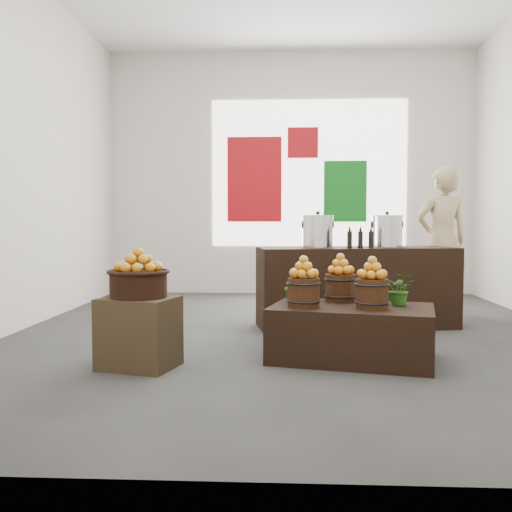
{
  "coord_description": "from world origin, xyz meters",
  "views": [
    {
      "loc": [
        -0.1,
        -6.03,
        1.18
      ],
      "look_at": [
        -0.38,
        -0.4,
        0.85
      ],
      "focal_mm": 40.0,
      "sensor_mm": 36.0,
      "label": 1
    }
  ],
  "objects_px": {
    "shopper": "(442,240)",
    "wicker_basket": "(138,285)",
    "display_table": "(352,333)",
    "stock_pot_left": "(318,232)",
    "stock_pot_center": "(387,232)",
    "counter": "(356,287)",
    "crate": "(139,333)"
  },
  "relations": [
    {
      "from": "crate",
      "to": "wicker_basket",
      "type": "distance_m",
      "value": 0.39
    },
    {
      "from": "display_table",
      "to": "counter",
      "type": "height_order",
      "value": "counter"
    },
    {
      "from": "crate",
      "to": "wicker_basket",
      "type": "bearing_deg",
      "value": 0.0
    },
    {
      "from": "shopper",
      "to": "wicker_basket",
      "type": "bearing_deg",
      "value": 31.55
    },
    {
      "from": "display_table",
      "to": "stock_pot_center",
      "type": "relative_size",
      "value": 3.96
    },
    {
      "from": "counter",
      "to": "stock_pot_left",
      "type": "relative_size",
      "value": 6.47
    },
    {
      "from": "wicker_basket",
      "to": "display_table",
      "type": "xyz_separation_m",
      "value": [
        1.76,
        0.34,
        -0.45
      ]
    },
    {
      "from": "display_table",
      "to": "stock_pot_left",
      "type": "height_order",
      "value": "stock_pot_left"
    },
    {
      "from": "crate",
      "to": "shopper",
      "type": "height_order",
      "value": "shopper"
    },
    {
      "from": "wicker_basket",
      "to": "stock_pot_left",
      "type": "distance_m",
      "value": 2.45
    },
    {
      "from": "wicker_basket",
      "to": "shopper",
      "type": "relative_size",
      "value": 0.24
    },
    {
      "from": "counter",
      "to": "stock_pot_center",
      "type": "distance_m",
      "value": 0.72
    },
    {
      "from": "wicker_basket",
      "to": "shopper",
      "type": "bearing_deg",
      "value": 42.4
    },
    {
      "from": "crate",
      "to": "counter",
      "type": "height_order",
      "value": "counter"
    },
    {
      "from": "counter",
      "to": "stock_pot_center",
      "type": "height_order",
      "value": "stock_pot_center"
    },
    {
      "from": "stock_pot_center",
      "to": "shopper",
      "type": "distance_m",
      "value": 1.3
    },
    {
      "from": "crate",
      "to": "stock_pot_left",
      "type": "xyz_separation_m",
      "value": [
        1.55,
        1.85,
        0.79
      ]
    },
    {
      "from": "stock_pot_left",
      "to": "shopper",
      "type": "xyz_separation_m",
      "value": [
        1.67,
        1.1,
        -0.12
      ]
    },
    {
      "from": "display_table",
      "to": "stock_pot_center",
      "type": "distance_m",
      "value": 1.94
    },
    {
      "from": "stock_pot_center",
      "to": "shopper",
      "type": "xyz_separation_m",
      "value": [
        0.88,
        0.95,
        -0.12
      ]
    },
    {
      "from": "counter",
      "to": "stock_pot_left",
      "type": "xyz_separation_m",
      "value": [
        -0.45,
        -0.08,
        0.62
      ]
    },
    {
      "from": "display_table",
      "to": "shopper",
      "type": "bearing_deg",
      "value": 74.04
    },
    {
      "from": "shopper",
      "to": "stock_pot_left",
      "type": "bearing_deg",
      "value": 22.44
    },
    {
      "from": "stock_pot_left",
      "to": "crate",
      "type": "bearing_deg",
      "value": -130.08
    },
    {
      "from": "stock_pot_center",
      "to": "counter",
      "type": "bearing_deg",
      "value": -169.72
    },
    {
      "from": "stock_pot_center",
      "to": "crate",
      "type": "bearing_deg",
      "value": -139.68
    },
    {
      "from": "crate",
      "to": "counter",
      "type": "relative_size",
      "value": 0.26
    },
    {
      "from": "stock_pot_center",
      "to": "stock_pot_left",
      "type": "bearing_deg",
      "value": -169.72
    },
    {
      "from": "stock_pot_left",
      "to": "shopper",
      "type": "distance_m",
      "value": 2.0
    },
    {
      "from": "counter",
      "to": "shopper",
      "type": "xyz_separation_m",
      "value": [
        1.22,
        1.01,
        0.5
      ]
    },
    {
      "from": "display_table",
      "to": "stock_pot_left",
      "type": "distance_m",
      "value": 1.74
    },
    {
      "from": "stock_pot_left",
      "to": "stock_pot_center",
      "type": "xyz_separation_m",
      "value": [
        0.79,
        0.14,
        0.0
      ]
    }
  ]
}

